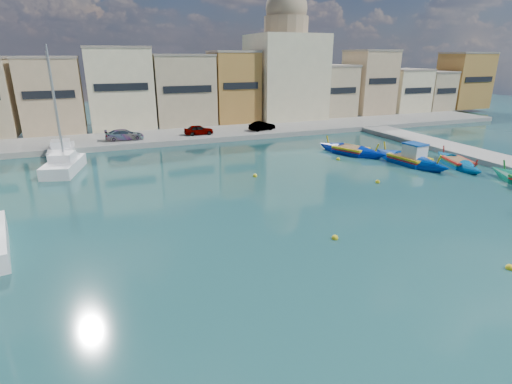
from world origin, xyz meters
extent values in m
plane|color=#14393E|center=(0.00, 0.00, 0.00)|extent=(160.00, 160.00, 0.00)
cube|color=gray|center=(0.00, 32.00, 0.30)|extent=(80.00, 8.00, 0.60)
cube|color=tan|center=(-21.91, 39.16, 4.97)|extent=(6.90, 6.32, 8.74)
cube|color=gray|center=(-21.91, 39.16, 9.49)|extent=(7.03, 6.44, 0.30)
cube|color=black|center=(-21.91, 35.95, 5.41)|extent=(5.52, 0.10, 0.90)
cube|color=beige|center=(-13.86, 39.12, 5.55)|extent=(7.88, 6.24, 9.89)
cube|color=gray|center=(-13.86, 39.12, 10.64)|extent=(8.04, 6.37, 0.30)
cube|color=black|center=(-13.86, 35.95, 6.04)|extent=(6.30, 0.10, 0.90)
cube|color=tan|center=(-5.74, 39.72, 5.09)|extent=(7.88, 7.44, 8.99)
cube|color=gray|center=(-5.74, 39.72, 9.74)|extent=(8.04, 7.59, 0.30)
cube|color=black|center=(-5.74, 35.95, 5.54)|extent=(6.30, 0.10, 0.90)
cube|color=#B47D38|center=(1.54, 39.07, 5.31)|extent=(6.17, 6.13, 9.43)
cube|color=gray|center=(1.54, 39.07, 10.18)|extent=(6.29, 6.26, 0.30)
cube|color=black|center=(1.54, 35.95, 5.78)|extent=(4.93, 0.10, 0.90)
cube|color=tan|center=(9.05, 39.85, 3.63)|extent=(7.31, 7.69, 6.05)
cube|color=gray|center=(9.05, 39.85, 6.80)|extent=(7.46, 7.85, 0.30)
cube|color=black|center=(9.05, 35.95, 3.93)|extent=(5.85, 0.10, 0.90)
cube|color=tan|center=(17.02, 39.65, 4.31)|extent=(7.54, 7.30, 7.41)
cube|color=gray|center=(17.02, 39.65, 8.16)|extent=(7.69, 7.45, 0.30)
cube|color=black|center=(17.02, 35.95, 4.68)|extent=(6.03, 0.10, 0.90)
cube|color=tan|center=(24.93, 39.49, 5.42)|extent=(6.36, 6.97, 9.63)
cube|color=gray|center=(24.93, 39.49, 10.38)|extent=(6.48, 7.11, 0.30)
cube|color=black|center=(24.93, 35.95, 5.90)|extent=(5.09, 0.10, 0.90)
cube|color=beige|center=(32.15, 39.35, 3.93)|extent=(6.63, 6.70, 6.65)
cube|color=gray|center=(32.15, 39.35, 7.40)|extent=(6.76, 6.83, 0.30)
cube|color=black|center=(32.15, 35.95, 4.26)|extent=(5.30, 0.10, 0.90)
cube|color=tan|center=(38.26, 39.75, 3.70)|extent=(5.08, 7.51, 6.20)
cube|color=gray|center=(38.26, 39.75, 6.95)|extent=(5.18, 7.66, 0.30)
cube|color=black|center=(38.26, 35.95, 4.01)|extent=(4.06, 0.10, 0.90)
cube|color=#B47D38|center=(45.15, 39.00, 5.27)|extent=(7.79, 6.00, 9.33)
cube|color=gray|center=(45.15, 39.00, 10.08)|extent=(7.95, 6.12, 0.30)
cube|color=black|center=(45.15, 35.95, 5.73)|extent=(6.23, 0.10, 0.90)
cube|color=beige|center=(10.00, 40.00, 6.60)|extent=(10.00, 10.00, 12.00)
cylinder|color=#9E8466|center=(10.00, 40.00, 13.80)|extent=(6.40, 6.40, 2.40)
sphere|color=#9E8466|center=(10.00, 40.00, 15.99)|extent=(6.00, 6.00, 6.00)
imported|color=#4C1919|center=(-5.82, 30.50, 1.19)|extent=(3.53, 1.51, 1.19)
imported|color=#4C1919|center=(2.42, 30.50, 1.17)|extent=(3.62, 1.92, 1.13)
imported|color=#4C1919|center=(-14.42, 30.50, 1.21)|extent=(4.21, 1.76, 1.21)
cone|color=#0A6D4F|center=(14.22, 5.49, 0.26)|extent=(2.36, 3.54, 2.63)
cylinder|color=#1B8B2E|center=(14.25, 5.79, 0.92)|extent=(0.19, 0.50, 1.12)
cube|color=#0036AA|center=(9.93, 12.16, 0.21)|extent=(2.56, 3.67, 1.07)
cone|color=#0036AA|center=(9.57, 14.97, 0.27)|extent=(2.53, 3.44, 2.69)
cone|color=#0036AA|center=(10.29, 9.34, 0.27)|extent=(2.53, 3.44, 2.69)
cube|color=yellow|center=(9.93, 12.16, 0.67)|extent=(2.67, 3.87, 0.19)
cube|color=red|center=(9.93, 12.16, 0.47)|extent=(2.68, 3.75, 0.11)
cube|color=olive|center=(9.93, 12.16, 0.75)|extent=(2.20, 3.32, 0.06)
cylinder|color=yellow|center=(9.54, 15.25, 0.97)|extent=(0.21, 0.52, 1.17)
cylinder|color=yellow|center=(10.32, 9.06, 0.97)|extent=(0.21, 0.52, 1.17)
cube|color=white|center=(9.99, 11.66, 1.34)|extent=(1.71, 1.92, 1.18)
cube|color=#0F47A5|center=(9.99, 11.66, 2.00)|extent=(1.81, 2.06, 0.13)
cube|color=#005B9D|center=(13.60, 9.92, 0.18)|extent=(2.66, 3.41, 0.91)
cone|color=#005B9D|center=(14.38, 12.26, 0.23)|extent=(2.59, 3.20, 2.28)
cone|color=#005B9D|center=(12.83, 7.57, 0.23)|extent=(2.59, 3.20, 2.28)
cube|color=red|center=(13.60, 9.92, 0.56)|extent=(2.78, 3.58, 0.16)
cube|color=#197F33|center=(13.60, 9.92, 0.40)|extent=(2.76, 3.49, 0.09)
cube|color=olive|center=(13.60, 9.92, 0.63)|extent=(2.32, 3.06, 0.05)
cylinder|color=red|center=(14.46, 12.49, 0.81)|extent=(0.26, 0.45, 0.99)
cylinder|color=red|center=(12.75, 7.34, 0.81)|extent=(0.26, 0.45, 0.99)
cube|color=#00209D|center=(7.11, 17.59, 0.21)|extent=(3.20, 3.74, 1.04)
cone|color=#00209D|center=(6.04, 19.97, 0.26)|extent=(3.12, 3.56, 2.58)
cone|color=#00209D|center=(8.18, 15.20, 0.26)|extent=(3.12, 3.56, 2.58)
cube|color=yellow|center=(7.11, 17.59, 0.65)|extent=(3.34, 3.93, 0.19)
cube|color=red|center=(7.11, 17.59, 0.46)|extent=(3.32, 3.83, 0.10)
cube|color=olive|center=(7.11, 17.59, 0.73)|extent=(2.79, 3.35, 0.06)
cylinder|color=yellow|center=(5.94, 20.21, 0.94)|extent=(0.34, 0.51, 1.14)
cylinder|color=yellow|center=(8.28, 14.97, 0.94)|extent=(0.34, 0.51, 1.14)
cube|color=white|center=(-20.77, 27.30, 0.34)|extent=(2.41, 5.78, 1.26)
cone|color=white|center=(-20.83, 30.99, 0.34)|extent=(2.37, 3.32, 2.32)
cube|color=white|center=(-20.77, 27.30, 1.30)|extent=(1.77, 2.08, 0.68)
cylinder|color=#999EA3|center=(-20.78, 27.71, 5.31)|extent=(0.15, 0.15, 9.66)
cube|color=white|center=(-20.23, 20.98, 0.35)|extent=(3.61, 6.04, 1.31)
cone|color=white|center=(-19.43, 24.52, 0.35)|extent=(3.07, 3.68, 2.42)
cube|color=white|center=(-20.23, 20.98, 1.36)|extent=(2.21, 2.37, 0.71)
cylinder|color=#999EA3|center=(-20.14, 21.38, 5.55)|extent=(0.16, 0.16, 10.08)
sphere|color=yellow|center=(-5.34, 0.63, 0.08)|extent=(0.36, 0.36, 0.36)
sphere|color=yellow|center=(3.44, 8.33, 0.08)|extent=(0.36, 0.36, 0.36)
sphere|color=yellow|center=(4.51, 15.84, 0.08)|extent=(0.36, 0.36, 0.36)
sphere|color=yellow|center=(-5.13, 13.51, 0.08)|extent=(0.36, 0.36, 0.36)
sphere|color=yellow|center=(0.71, -5.28, 0.08)|extent=(0.36, 0.36, 0.36)
camera|label=1|loc=(-16.82, -16.61, 9.77)|focal=28.00mm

